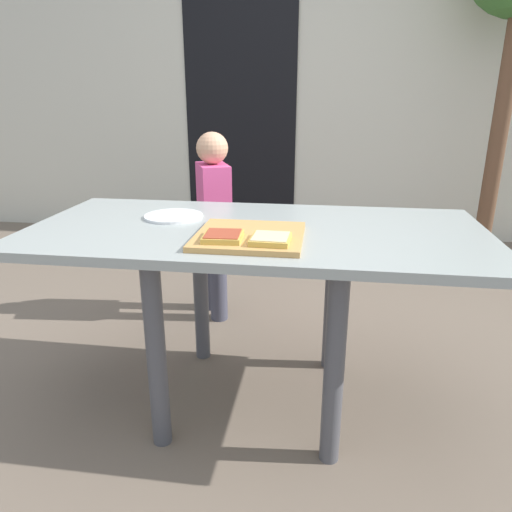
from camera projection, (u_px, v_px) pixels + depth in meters
The scene contains 9 objects.
ground_plane at pixel (256, 398), 1.88m from camera, with size 16.00×16.00×0.00m, color #6E5F4F.
house_wall_back at pixel (300, 80), 3.78m from camera, with size 8.00×0.20×2.51m, color beige.
house_door at pixel (241, 113), 3.83m from camera, with size 0.90×0.02×2.00m, color black.
dining_table at pixel (256, 253), 1.68m from camera, with size 1.59×0.77×0.71m.
cutting_board at pixel (250, 236), 1.52m from camera, with size 0.34×0.34×0.02m, color tan.
pizza_slice_near_right at pixel (271, 239), 1.42m from camera, with size 0.12×0.13×0.02m.
pizza_slice_near_left at pixel (223, 236), 1.45m from camera, with size 0.12×0.13×0.02m.
plate_white_left at pixel (174, 216), 1.78m from camera, with size 0.22×0.22×0.01m, color white.
child_left at pixel (214, 216), 2.43m from camera, with size 0.22×0.28×0.97m.
Camera 1 is at (0.23, -1.58, 1.15)m, focal length 33.11 mm.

